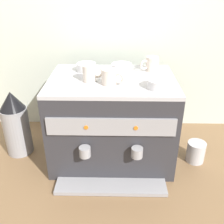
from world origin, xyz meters
TOP-DOWN VIEW (x-y plane):
  - ground_plane at (0.00, 0.00)m, footprint 4.00×4.00m
  - tiled_backsplash_wall at (0.00, 0.39)m, footprint 2.80×0.03m
  - espresso_machine at (0.00, -0.00)m, footprint 0.66×0.57m
  - ceramic_cup_0 at (0.22, 0.13)m, footprint 0.11×0.07m
  - ceramic_cup_1 at (-0.01, -0.08)m, footprint 0.11×0.08m
  - ceramic_cup_2 at (-0.11, -0.04)m, footprint 0.10×0.06m
  - ceramic_bowl_0 at (-0.14, 0.12)m, footprint 0.11×0.11m
  - ceramic_bowl_1 at (0.05, 0.12)m, footprint 0.11×0.11m
  - ceramic_bowl_2 at (0.23, -0.12)m, footprint 0.12×0.12m
  - coffee_grinder at (-0.56, 0.02)m, footprint 0.15×0.15m
  - milk_pitcher at (0.48, -0.05)m, footprint 0.10×0.10m

SIDE VIEW (x-z plane):
  - ground_plane at x=0.00m, z-range 0.00..0.00m
  - milk_pitcher at x=0.48m, z-range 0.00..0.12m
  - coffee_grinder at x=-0.56m, z-range 0.00..0.39m
  - espresso_machine at x=0.00m, z-range 0.00..0.48m
  - ceramic_bowl_1 at x=0.05m, z-range 0.48..0.52m
  - ceramic_bowl_2 at x=0.23m, z-range 0.48..0.53m
  - ceramic_bowl_0 at x=-0.14m, z-range 0.48..0.53m
  - ceramic_cup_1 at x=-0.01m, z-range 0.49..0.56m
  - ceramic_cup_0 at x=0.22m, z-range 0.49..0.56m
  - ceramic_cup_2 at x=-0.11m, z-range 0.49..0.57m
  - tiled_backsplash_wall at x=0.00m, z-range 0.00..1.18m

